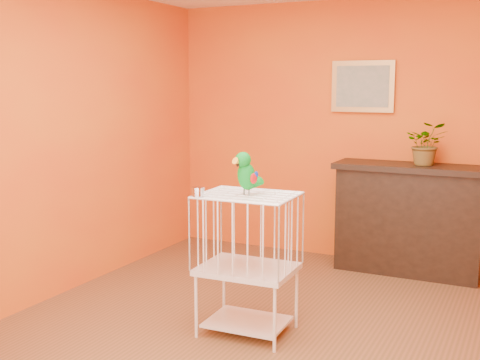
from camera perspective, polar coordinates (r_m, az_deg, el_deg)
The scene contains 8 objects.
ground at distance 4.34m, azimuth 3.02°, elevation -14.98°, with size 4.50×4.50×0.00m, color brown.
room_shell at distance 3.97m, azimuth 3.21°, elevation 6.40°, with size 4.50×4.50×4.50m.
console_cabinet at distance 5.88m, azimuth 15.69°, elevation -3.56°, with size 1.39×0.50×1.03m.
potted_plant at distance 5.78m, azimuth 17.27°, elevation 2.89°, with size 0.36×0.40×0.31m, color #26722D.
framed_picture at distance 6.07m, azimuth 11.55°, elevation 8.68°, with size 0.62×0.04×0.50m.
birdcage at distance 4.29m, azimuth 0.71°, elevation -7.78°, with size 0.67×0.53×1.01m.
feed_cup at distance 4.10m, azimuth -4.00°, elevation -1.10°, with size 0.09×0.09×0.06m, color silver.
parrot at distance 4.12m, azimuth 0.61°, elevation 0.66°, with size 0.17×0.27×0.31m.
Camera 1 is at (1.56, -3.65, 1.76)m, focal length 45.00 mm.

